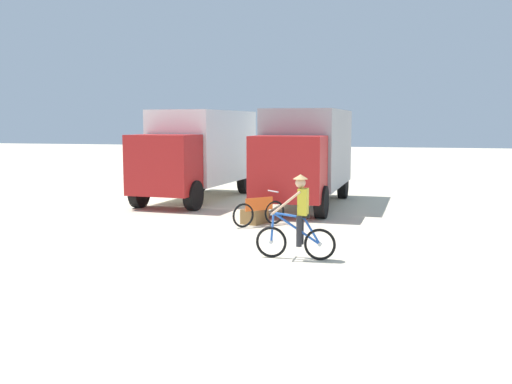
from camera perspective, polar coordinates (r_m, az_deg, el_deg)
The scene contains 6 objects.
ground_plane at distance 12.23m, azimuth -6.97°, elevation -6.99°, with size 120.00×120.00×0.00m, color beige.
box_truck_avon_van at distance 22.30m, azimuth -5.58°, elevation 4.10°, with size 2.85×6.90×3.35m.
box_truck_grey_hauler at distance 20.63m, azimuth 4.88°, elevation 3.89°, with size 2.53×6.80×3.35m.
cyclist_orange_shirt at distance 12.47m, azimuth 4.13°, elevation -2.73°, with size 1.73×0.52×1.82m.
bicycle_spare at distance 16.54m, azimuth 0.32°, elevation -1.93°, with size 1.22×1.31×0.97m.
supply_crate at distance 16.92m, azimuth -0.15°, elevation -2.37°, with size 0.54×0.68×0.42m, color olive.
Camera 1 is at (4.39, -11.05, 2.90)m, focal length 41.15 mm.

